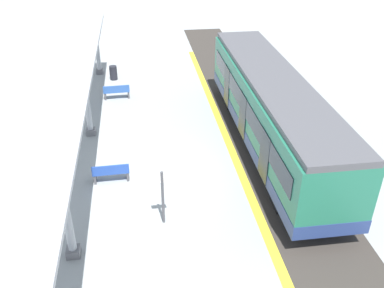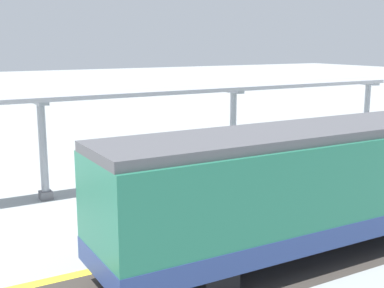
{
  "view_description": "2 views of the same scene",
  "coord_description": "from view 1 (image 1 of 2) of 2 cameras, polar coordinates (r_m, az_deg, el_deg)",
  "views": [
    {
      "loc": [
        0.65,
        14.82,
        10.26
      ],
      "look_at": [
        -1.2,
        1.21,
        2.09
      ],
      "focal_mm": 39.34,
      "sensor_mm": 36.0,
      "label": 1
    },
    {
      "loc": [
        -15.01,
        8.56,
        5.65
      ],
      "look_at": [
        1.01,
        -0.6,
        1.94
      ],
      "focal_mm": 47.7,
      "sensor_mm": 36.0,
      "label": 2
    }
  ],
  "objects": [
    {
      "name": "ground_plane",
      "position": [
        18.04,
        -4.32,
        -4.02
      ],
      "size": [
        176.0,
        176.0,
        0.0
      ],
      "primitive_type": "plane",
      "color": "#989D9E"
    },
    {
      "name": "tactile_edge_strip",
      "position": [
        18.48,
        6.36,
        -3.18
      ],
      "size": [
        0.35,
        31.65,
        0.01
      ],
      "primitive_type": "cube",
      "color": "gold",
      "rests_on": "ground"
    },
    {
      "name": "trackbed",
      "position": [
        18.95,
        11.6,
        -2.73
      ],
      "size": [
        3.2,
        43.65,
        0.01
      ],
      "primitive_type": "cube",
      "color": "#38332D",
      "rests_on": "ground"
    },
    {
      "name": "train_near_carriage",
      "position": [
        19.41,
        10.65,
        4.46
      ],
      "size": [
        2.65,
        13.92,
        3.48
      ],
      "color": "#247357",
      "rests_on": "ground"
    },
    {
      "name": "canopy_pillar_nearest",
      "position": [
        28.43,
        -12.78,
        12.76
      ],
      "size": [
        1.1,
        0.44,
        3.61
      ],
      "color": "slate",
      "rests_on": "ground"
    },
    {
      "name": "canopy_pillar_second",
      "position": [
        20.68,
        -14.09,
        5.73
      ],
      "size": [
        1.1,
        0.44,
        3.61
      ],
      "color": "slate",
      "rests_on": "ground"
    },
    {
      "name": "canopy_pillar_third",
      "position": [
        13.69,
        -16.76,
        -8.84
      ],
      "size": [
        1.1,
        0.44,
        3.61
      ],
      "color": "slate",
      "rests_on": "ground"
    },
    {
      "name": "canopy_beam",
      "position": [
        16.42,
        -15.95,
        5.92
      ],
      "size": [
        1.2,
        25.2,
        0.16
      ],
      "primitive_type": "cube",
      "color": "#A8AAB2",
      "rests_on": "canopy_pillar_nearest"
    },
    {
      "name": "bench_near_end",
      "position": [
        17.59,
        -10.93,
        -3.82
      ],
      "size": [
        1.51,
        0.49,
        0.86
      ],
      "color": "#264AA8",
      "rests_on": "ground"
    },
    {
      "name": "bench_mid_platform",
      "position": [
        24.86,
        -10.18,
        6.99
      ],
      "size": [
        1.52,
        0.5,
        0.86
      ],
      "color": "#2F5AA7",
      "rests_on": "ground"
    },
    {
      "name": "trash_bin",
      "position": [
        27.7,
        -10.61,
        9.47
      ],
      "size": [
        0.48,
        0.48,
        0.89
      ],
      "primitive_type": "cylinder",
      "color": "#22222A",
      "rests_on": "ground"
    },
    {
      "name": "platform_info_sign",
      "position": [
        14.75,
        -4.01,
        -6.6
      ],
      "size": [
        0.56,
        0.1,
        2.2
      ],
      "color": "#4C4C51",
      "rests_on": "ground"
    }
  ]
}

